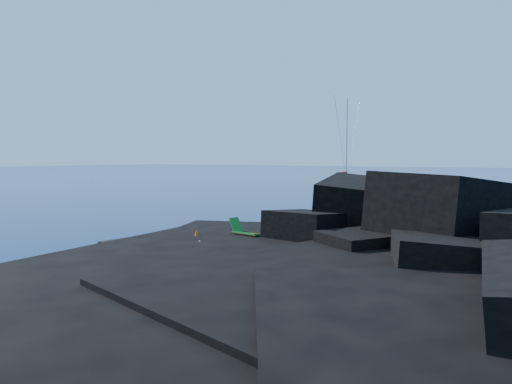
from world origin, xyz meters
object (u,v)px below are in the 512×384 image
Objects in this scene: sailboat at (345,188)px; marker_cone at (197,235)px; deck_chair at (247,229)px; sunbather at (189,243)px.

marker_cone is (13.36, -46.02, 0.65)m from sailboat.
sailboat is 46.97m from deck_chair.
deck_chair is (15.06, -44.49, 0.90)m from sailboat.
sailboat is 49.19m from sunbather.
sailboat reaches higher than sunbather.
sailboat is at bearing 88.65° from sunbather.
deck_chair is at bearing 42.12° from marker_cone.
sailboat is 7.66× the size of deck_chair.
marker_cone is at bearing -77.37° from sailboat.
deck_chair is at bearing -74.87° from sailboat.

